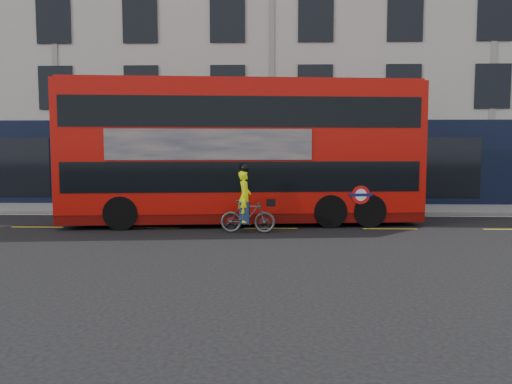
{
  "coord_description": "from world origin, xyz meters",
  "views": [
    {
      "loc": [
        0.01,
        -15.18,
        2.69
      ],
      "look_at": [
        -0.51,
        1.85,
        1.2
      ],
      "focal_mm": 35.0,
      "sensor_mm": 36.0,
      "label": 1
    }
  ],
  "objects": [
    {
      "name": "lane_dashes",
      "position": [
        0.0,
        1.5,
        0.0
      ],
      "size": [
        58.0,
        0.12,
        0.01
      ],
      "primitive_type": null,
      "color": "gold",
      "rests_on": "ground"
    },
    {
      "name": "cyclist",
      "position": [
        -0.76,
        0.59,
        0.73
      ],
      "size": [
        1.78,
        0.62,
        2.19
      ],
      "rotation": [
        0.0,
        0.0,
        -0.06
      ],
      "color": "#46484B",
      "rests_on": "ground"
    },
    {
      "name": "bus",
      "position": [
        -0.99,
        2.69,
        2.58
      ],
      "size": [
        12.69,
        4.06,
        5.04
      ],
      "rotation": [
        0.0,
        0.0,
        0.1
      ],
      "color": "#AD0C06",
      "rests_on": "ground"
    },
    {
      "name": "building_terrace",
      "position": [
        0.0,
        12.94,
        7.49
      ],
      "size": [
        50.0,
        10.07,
        15.0
      ],
      "color": "#A5A29C",
      "rests_on": "ground"
    },
    {
      "name": "road_edge_line",
      "position": [
        0.0,
        4.7,
        0.0
      ],
      "size": [
        58.0,
        0.1,
        0.01
      ],
      "primitive_type": "cube",
      "color": "silver",
      "rests_on": "ground"
    },
    {
      "name": "pavement",
      "position": [
        0.0,
        6.5,
        0.06
      ],
      "size": [
        60.0,
        3.0,
        0.12
      ],
      "primitive_type": "cube",
      "color": "gray",
      "rests_on": "ground"
    },
    {
      "name": "ground",
      "position": [
        0.0,
        0.0,
        0.0
      ],
      "size": [
        120.0,
        120.0,
        0.0
      ],
      "primitive_type": "plane",
      "color": "black",
      "rests_on": "ground"
    },
    {
      "name": "kerb",
      "position": [
        0.0,
        5.0,
        0.07
      ],
      "size": [
        60.0,
        0.12,
        0.13
      ],
      "primitive_type": "cube",
      "color": "slate",
      "rests_on": "ground"
    }
  ]
}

